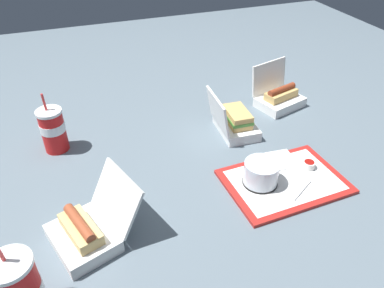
# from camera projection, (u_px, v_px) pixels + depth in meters

# --- Properties ---
(ground_plane) EXTENTS (3.20, 3.20, 0.00)m
(ground_plane) POSITION_uv_depth(u_px,v_px,m) (194.00, 164.00, 1.27)
(ground_plane) COLOR slate
(food_tray) EXTENTS (0.38, 0.27, 0.01)m
(food_tray) POSITION_uv_depth(u_px,v_px,m) (284.00, 181.00, 1.19)
(food_tray) COLOR red
(food_tray) RESTS_ON ground_plane
(cake_container) EXTENTS (0.11, 0.11, 0.08)m
(cake_container) POSITION_uv_depth(u_px,v_px,m) (261.00, 174.00, 1.15)
(cake_container) COLOR black
(cake_container) RESTS_ON food_tray
(ketchup_cup) EXTENTS (0.04, 0.04, 0.02)m
(ketchup_cup) POSITION_uv_depth(u_px,v_px,m) (309.00, 165.00, 1.22)
(ketchup_cup) COLOR white
(ketchup_cup) RESTS_ON food_tray
(napkin_stack) EXTENTS (0.11, 0.11, 0.00)m
(napkin_stack) POSITION_uv_depth(u_px,v_px,m) (280.00, 160.00, 1.26)
(napkin_stack) COLOR white
(napkin_stack) RESTS_ON food_tray
(plastic_fork) EXTENTS (0.10, 0.07, 0.00)m
(plastic_fork) POSITION_uv_depth(u_px,v_px,m) (301.00, 190.00, 1.14)
(plastic_fork) COLOR white
(plastic_fork) RESTS_ON food_tray
(clamshell_hotdog_left) EXTENTS (0.22, 0.20, 0.17)m
(clamshell_hotdog_left) POSITION_uv_depth(u_px,v_px,m) (279.00, 97.00, 1.57)
(clamshell_hotdog_left) COLOR white
(clamshell_hotdog_left) RESTS_ON ground_plane
(clamshell_sandwich_center) EXTENTS (0.17, 0.19, 0.16)m
(clamshell_sandwich_center) POSITION_uv_depth(u_px,v_px,m) (235.00, 122.00, 1.40)
(clamshell_sandwich_center) COLOR white
(clamshell_sandwich_center) RESTS_ON ground_plane
(clamshell_hotdog_right) EXTENTS (0.26, 0.24, 0.17)m
(clamshell_hotdog_right) POSITION_uv_depth(u_px,v_px,m) (87.00, 231.00, 0.98)
(clamshell_hotdog_right) COLOR white
(clamshell_hotdog_right) RESTS_ON ground_plane
(soda_cup_corner) EXTENTS (0.09, 0.09, 0.22)m
(soda_cup_corner) POSITION_uv_depth(u_px,v_px,m) (53.00, 130.00, 1.29)
(soda_cup_corner) COLOR red
(soda_cup_corner) RESTS_ON ground_plane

